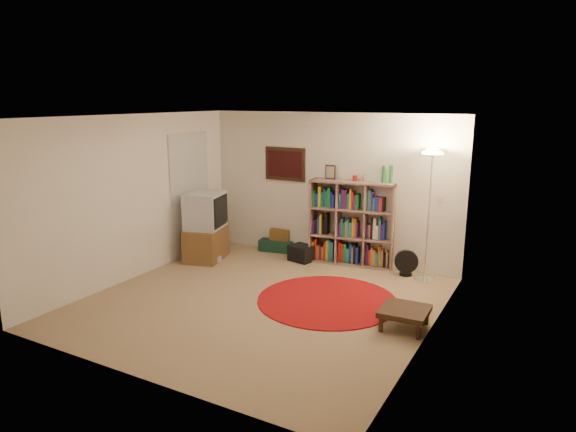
{
  "coord_description": "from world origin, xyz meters",
  "views": [
    {
      "loc": [
        3.5,
        -5.6,
        2.73
      ],
      "look_at": [
        0.1,
        0.6,
        1.1
      ],
      "focal_mm": 32.0,
      "sensor_mm": 36.0,
      "label": 1
    }
  ],
  "objects_px": {
    "floor_lamp": "(431,172)",
    "tv_stand": "(206,227)",
    "suitcase": "(278,245)",
    "floor_fan": "(406,263)",
    "bookshelf": "(351,224)",
    "side_table": "(405,312)"
  },
  "relations": [
    {
      "from": "floor_lamp",
      "to": "suitcase",
      "type": "height_order",
      "value": "floor_lamp"
    },
    {
      "from": "tv_stand",
      "to": "suitcase",
      "type": "relative_size",
      "value": 1.69
    },
    {
      "from": "floor_fan",
      "to": "bookshelf",
      "type": "bearing_deg",
      "value": 154.28
    },
    {
      "from": "bookshelf",
      "to": "side_table",
      "type": "height_order",
      "value": "bookshelf"
    },
    {
      "from": "bookshelf",
      "to": "suitcase",
      "type": "height_order",
      "value": "bookshelf"
    },
    {
      "from": "floor_lamp",
      "to": "suitcase",
      "type": "distance_m",
      "value": 3.21
    },
    {
      "from": "tv_stand",
      "to": "side_table",
      "type": "bearing_deg",
      "value": -29.9
    },
    {
      "from": "floor_fan",
      "to": "tv_stand",
      "type": "height_order",
      "value": "tv_stand"
    },
    {
      "from": "floor_lamp",
      "to": "side_table",
      "type": "relative_size",
      "value": 3.49
    },
    {
      "from": "bookshelf",
      "to": "tv_stand",
      "type": "relative_size",
      "value": 1.45
    },
    {
      "from": "side_table",
      "to": "bookshelf",
      "type": "bearing_deg",
      "value": 126.73
    },
    {
      "from": "floor_lamp",
      "to": "floor_fan",
      "type": "relative_size",
      "value": 4.8
    },
    {
      "from": "floor_lamp",
      "to": "tv_stand",
      "type": "xyz_separation_m",
      "value": [
        -3.59,
        -0.72,
        -1.11
      ]
    },
    {
      "from": "suitcase",
      "to": "floor_lamp",
      "type": "bearing_deg",
      "value": -16.67
    },
    {
      "from": "bookshelf",
      "to": "suitcase",
      "type": "relative_size",
      "value": 2.44
    },
    {
      "from": "bookshelf",
      "to": "side_table",
      "type": "xyz_separation_m",
      "value": [
        1.52,
        -2.04,
        -0.47
      ]
    },
    {
      "from": "side_table",
      "to": "floor_lamp",
      "type": "bearing_deg",
      "value": 96.27
    },
    {
      "from": "floor_fan",
      "to": "suitcase",
      "type": "distance_m",
      "value": 2.47
    },
    {
      "from": "floor_fan",
      "to": "suitcase",
      "type": "relative_size",
      "value": 0.61
    },
    {
      "from": "bookshelf",
      "to": "suitcase",
      "type": "bearing_deg",
      "value": 169.42
    },
    {
      "from": "floor_fan",
      "to": "tv_stand",
      "type": "xyz_separation_m",
      "value": [
        -3.27,
        -0.81,
        0.35
      ]
    },
    {
      "from": "bookshelf",
      "to": "floor_fan",
      "type": "distance_m",
      "value": 1.12
    }
  ]
}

